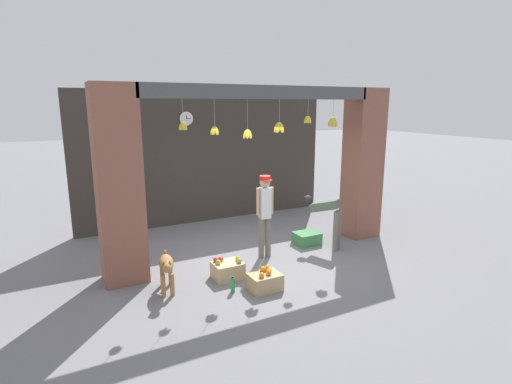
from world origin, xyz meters
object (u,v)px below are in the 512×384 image
object	(u,v)px
wall_clock	(186,119)
produce_box_green	(307,238)
shopkeeper	(265,210)
fruit_crate_apples	(228,270)
fruit_crate_oranges	(265,281)
worker_stooping	(327,215)
dog	(166,266)
water_bottle	(233,285)

from	to	relation	value
wall_clock	produce_box_green	bearing A→B (deg)	-56.77
shopkeeper	fruit_crate_apples	xyz separation A→B (m)	(-1.02, -0.54, -0.79)
shopkeeper	fruit_crate_oranges	bearing A→B (deg)	67.30
shopkeeper	produce_box_green	distance (m)	1.43
shopkeeper	fruit_crate_oranges	world-z (taller)	shopkeeper
wall_clock	shopkeeper	bearing A→B (deg)	-78.85
worker_stooping	wall_clock	distance (m)	4.00
dog	worker_stooping	world-z (taller)	worker_stooping
dog	fruit_crate_apples	size ratio (longest dim) A/B	1.62
produce_box_green	wall_clock	size ratio (longest dim) A/B	1.47
shopkeeper	worker_stooping	distance (m)	1.39
dog	produce_box_green	size ratio (longest dim) A/B	1.59
worker_stooping	fruit_crate_apples	size ratio (longest dim) A/B	2.15
fruit_crate_oranges	wall_clock	size ratio (longest dim) A/B	1.46
fruit_crate_oranges	wall_clock	world-z (taller)	wall_clock
shopkeeper	produce_box_green	bearing A→B (deg)	-162.32
fruit_crate_apples	produce_box_green	distance (m)	2.30
dog	water_bottle	distance (m)	1.08
fruit_crate_oranges	worker_stooping	bearing A→B (deg)	27.94
produce_box_green	shopkeeper	bearing A→B (deg)	-168.48
produce_box_green	worker_stooping	bearing A→B (deg)	-59.60
produce_box_green	fruit_crate_apples	bearing A→B (deg)	-160.32
shopkeeper	produce_box_green	world-z (taller)	shopkeeper
fruit_crate_apples	produce_box_green	xyz separation A→B (m)	(2.17, 0.78, -0.03)
fruit_crate_apples	wall_clock	xyz separation A→B (m)	(0.46, 3.38, 2.42)
dog	fruit_crate_oranges	world-z (taller)	dog
shopkeeper	water_bottle	bearing A→B (deg)	48.46
dog	wall_clock	size ratio (longest dim) A/B	2.33
fruit_crate_apples	water_bottle	world-z (taller)	fruit_crate_apples
worker_stooping	fruit_crate_oranges	bearing A→B (deg)	175.89
produce_box_green	water_bottle	xyz separation A→B (m)	(-2.31, -1.29, -0.00)
dog	wall_clock	distance (m)	4.29
shopkeeper	fruit_crate_apples	size ratio (longest dim) A/B	3.24
shopkeeper	water_bottle	world-z (taller)	shopkeeper
fruit_crate_apples	water_bottle	size ratio (longest dim) A/B	1.89
produce_box_green	water_bottle	distance (m)	2.64
worker_stooping	wall_clock	world-z (taller)	wall_clock
worker_stooping	produce_box_green	world-z (taller)	worker_stooping
dog	water_bottle	xyz separation A→B (m)	(0.91, -0.50, -0.30)
water_bottle	produce_box_green	bearing A→B (deg)	29.19
fruit_crate_apples	wall_clock	world-z (taller)	wall_clock
worker_stooping	water_bottle	xyz separation A→B (m)	(-2.52, -0.92, -0.58)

